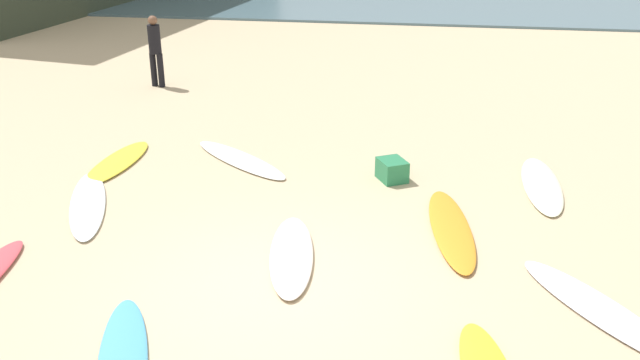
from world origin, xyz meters
The scene contains 10 objects.
ground_plane centered at (0.00, 0.00, 0.00)m, with size 120.00×120.00×0.00m, color #C6B28E.
surfboard_1 centered at (-3.19, 1.82, 0.03)m, with size 0.50×2.43×0.07m, color silver.
surfboard_2 centered at (3.49, 3.55, 0.03)m, with size 0.57×2.29×0.07m, color #E9ECCB.
surfboard_3 centered at (-1.43, 3.89, 0.03)m, with size 0.52×2.36×0.06m, color white.
surfboard_4 centered at (0.06, 0.77, 0.04)m, with size 0.55×2.11×0.09m, color silver.
surfboard_7 centered at (2.07, 1.82, 0.04)m, with size 0.53×2.46×0.08m, color orange.
surfboard_8 centered at (-3.44, 3.45, 0.04)m, with size 0.57×2.00×0.07m, color yellow.
surfboard_9 centered at (3.67, 0.11, 0.03)m, with size 0.55×2.38×0.06m, color white.
beachgoer_near centered at (-4.49, 8.13, 0.89)m, with size 0.34×0.34×1.62m.
beach_cooler centered at (1.16, 3.47, 0.17)m, with size 0.47×0.39×0.34m, color #287F51.
Camera 1 is at (1.60, -6.84, 4.42)m, focal length 39.32 mm.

